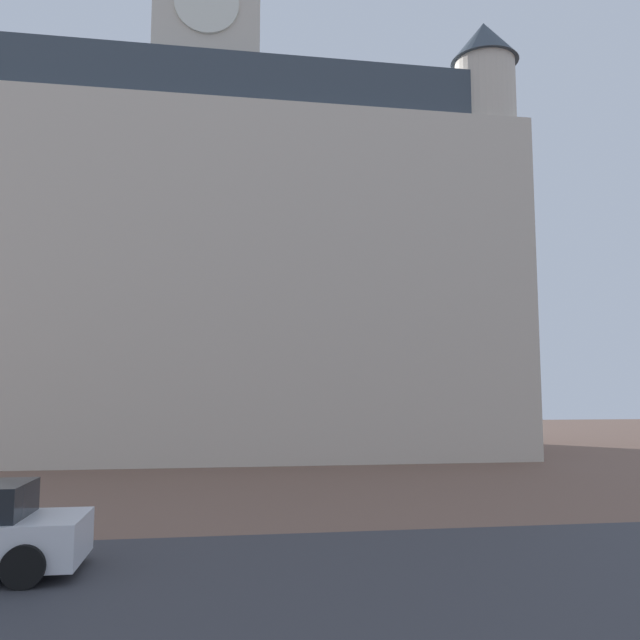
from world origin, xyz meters
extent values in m
plane|color=brown|center=(0.00, 10.00, 0.00)|extent=(120.00, 120.00, 0.00)
cube|color=#38383D|center=(0.00, 7.75, 0.00)|extent=(120.00, 8.57, 0.00)
cube|color=beige|center=(-3.20, 32.72, 7.67)|extent=(29.91, 15.51, 15.34)
cube|color=#38424C|center=(-3.20, 32.72, 16.54)|extent=(27.51, 14.27, 2.40)
cube|color=beige|center=(-2.93, 32.72, 13.14)|extent=(5.39, 5.39, 26.27)
cylinder|color=silver|center=(-2.93, 29.97, 22.50)|extent=(3.24, 0.15, 3.24)
cylinder|color=beige|center=(10.25, 26.46, 9.31)|extent=(2.80, 2.80, 18.62)
cone|color=#38424C|center=(10.25, 26.46, 19.62)|extent=(3.20, 3.20, 2.00)
cylinder|color=black|center=(-5.01, 8.76, 0.32)|extent=(0.64, 0.22, 0.64)
cylinder|color=black|center=(-5.01, 10.49, 0.32)|extent=(0.64, 0.22, 0.64)
camera|label=1|loc=(-2.30, -1.98, 2.85)|focal=37.28mm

